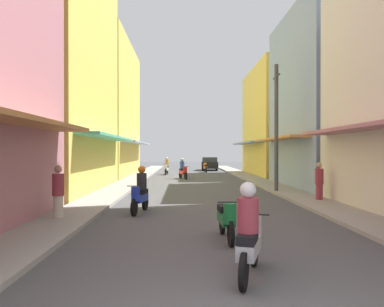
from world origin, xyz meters
name	(u,v)px	position (x,y,z in m)	size (l,w,h in m)	color
ground_plane	(197,185)	(0.00, 19.75, 0.00)	(104.51, 104.51, 0.00)	#4C4C4F
sidewalk_left	(127,184)	(-4.34, 19.75, 0.06)	(1.63, 55.51, 0.12)	#9E9991
sidewalk_right	(266,183)	(4.34, 19.75, 0.06)	(1.63, 55.51, 0.12)	#9E9991
building_left_mid	(41,70)	(-8.15, 15.88, 6.25)	(7.05, 10.50, 12.52)	#EFD159
building_left_far	(95,110)	(-8.15, 27.62, 5.49)	(7.05, 12.20, 10.99)	#EFD159
building_right_mid	(340,100)	(8.15, 17.70, 5.04)	(7.05, 9.06, 10.09)	#8CA5CC
building_right_far	(287,122)	(8.15, 28.52, 4.62)	(7.05, 10.57, 9.24)	#EFD159
motorbike_blue	(140,192)	(-2.30, 9.08, 0.70)	(0.60, 1.79, 1.58)	black
motorbike_orange	(205,167)	(1.39, 33.34, 0.50)	(0.55, 1.81, 0.96)	black
motorbike_silver	(249,235)	(0.21, 2.61, 0.70)	(0.74, 1.74, 1.58)	black
motorbike_white	(166,167)	(-2.31, 29.76, 0.70)	(0.55, 1.81, 1.58)	black
motorbike_green	(227,219)	(0.14, 5.14, 0.50)	(0.55, 1.81, 0.96)	black
motorbike_red	(183,170)	(-0.85, 24.58, 0.70)	(0.75, 1.74, 1.58)	black
parked_car	(210,164)	(2.12, 37.49, 0.74)	(2.00, 4.20, 1.45)	black
pedestrian_midway	(319,182)	(4.65, 11.46, 0.81)	(0.34, 0.34, 1.62)	#99333F
pedestrian_crossing	(58,193)	(-4.55, 7.62, 0.83)	(0.34, 0.34, 1.65)	beige
utility_pole	(276,127)	(3.78, 14.91, 3.27)	(0.20, 1.20, 6.39)	#4C4C4F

